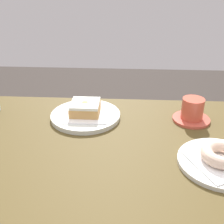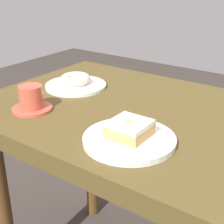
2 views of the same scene
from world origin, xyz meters
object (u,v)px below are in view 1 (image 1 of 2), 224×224
object	(u,v)px
donut_sugar_ring	(222,155)
plate_glazed_square	(86,116)
plate_sugar_ring	(221,163)
donut_glazed_square	(85,108)
coffee_cup	(192,111)

from	to	relation	value
donut_sugar_ring	plate_glazed_square	xyz separation A→B (m)	(-0.38, 0.23, -0.02)
plate_sugar_ring	donut_sugar_ring	distance (m)	0.02
donut_glazed_square	coffee_cup	size ratio (longest dim) A/B	0.78
donut_glazed_square	coffee_cup	bearing A→B (deg)	0.13
donut_sugar_ring	plate_glazed_square	size ratio (longest dim) A/B	0.47
plate_sugar_ring	donut_glazed_square	distance (m)	0.45
plate_sugar_ring	plate_glazed_square	xyz separation A→B (m)	(-0.38, 0.23, 0.00)
donut_glazed_square	plate_sugar_ring	bearing A→B (deg)	-31.59
plate_sugar_ring	coffee_cup	size ratio (longest dim) A/B	1.80
coffee_cup	plate_sugar_ring	bearing A→B (deg)	-82.48
plate_glazed_square	donut_glazed_square	world-z (taller)	donut_glazed_square
plate_glazed_square	coffee_cup	bearing A→B (deg)	0.13
plate_sugar_ring	coffee_cup	bearing A→B (deg)	97.52
donut_glazed_square	coffee_cup	xyz separation A→B (m)	(0.35, 0.00, -0.00)
donut_sugar_ring	coffee_cup	xyz separation A→B (m)	(-0.03, 0.23, 0.00)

